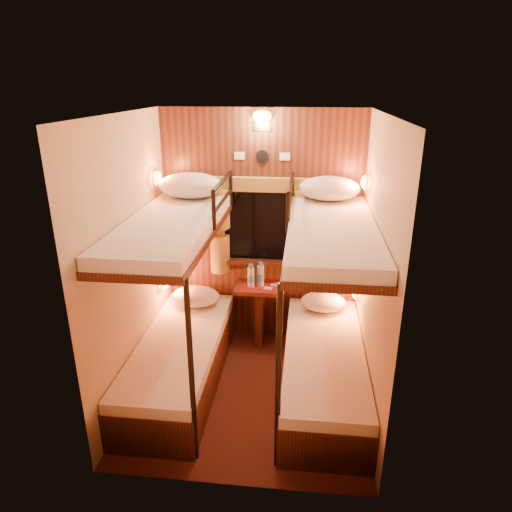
# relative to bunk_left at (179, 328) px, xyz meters

# --- Properties ---
(floor) EXTENTS (2.10, 2.10, 0.00)m
(floor) POSITION_rel_bunk_left_xyz_m (0.65, -0.07, -0.56)
(floor) COLOR #3B1B10
(floor) RESTS_ON ground
(ceiling) EXTENTS (2.10, 2.10, 0.00)m
(ceiling) POSITION_rel_bunk_left_xyz_m (0.65, -0.07, 1.84)
(ceiling) COLOR silver
(ceiling) RESTS_ON wall_back
(wall_back) EXTENTS (2.40, 0.00, 2.40)m
(wall_back) POSITION_rel_bunk_left_xyz_m (0.65, 0.98, 0.64)
(wall_back) COLOR #C6B293
(wall_back) RESTS_ON floor
(wall_front) EXTENTS (2.40, 0.00, 2.40)m
(wall_front) POSITION_rel_bunk_left_xyz_m (0.65, -1.12, 0.64)
(wall_front) COLOR #C6B293
(wall_front) RESTS_ON floor
(wall_left) EXTENTS (0.00, 2.40, 2.40)m
(wall_left) POSITION_rel_bunk_left_xyz_m (-0.35, -0.07, 0.64)
(wall_left) COLOR #C6B293
(wall_left) RESTS_ON floor
(wall_right) EXTENTS (0.00, 2.40, 2.40)m
(wall_right) POSITION_rel_bunk_left_xyz_m (1.65, -0.07, 0.64)
(wall_right) COLOR #C6B293
(wall_right) RESTS_ON floor
(back_panel) EXTENTS (2.00, 0.03, 2.40)m
(back_panel) POSITION_rel_bunk_left_xyz_m (0.65, 0.97, 0.64)
(back_panel) COLOR #311A0D
(back_panel) RESTS_ON floor
(bunk_left) EXTENTS (0.72, 1.90, 1.82)m
(bunk_left) POSITION_rel_bunk_left_xyz_m (0.00, 0.00, 0.00)
(bunk_left) COLOR #311A0D
(bunk_left) RESTS_ON floor
(bunk_right) EXTENTS (0.72, 1.90, 1.82)m
(bunk_right) POSITION_rel_bunk_left_xyz_m (1.30, 0.00, 0.00)
(bunk_right) COLOR #311A0D
(bunk_right) RESTS_ON floor
(window) EXTENTS (1.00, 0.12, 0.79)m
(window) POSITION_rel_bunk_left_xyz_m (0.65, 0.94, 0.62)
(window) COLOR black
(window) RESTS_ON back_panel
(curtains) EXTENTS (1.10, 0.22, 1.00)m
(curtains) POSITION_rel_bunk_left_xyz_m (0.65, 0.90, 0.71)
(curtains) COLOR olive
(curtains) RESTS_ON back_panel
(back_fixtures) EXTENTS (0.54, 0.09, 0.48)m
(back_fixtures) POSITION_rel_bunk_left_xyz_m (0.65, 0.93, 1.69)
(back_fixtures) COLOR black
(back_fixtures) RESTS_ON back_panel
(reading_lamps) EXTENTS (2.00, 0.20, 1.25)m
(reading_lamps) POSITION_rel_bunk_left_xyz_m (0.65, 0.63, 0.68)
(reading_lamps) COLOR #FF6226
(reading_lamps) RESTS_ON wall_left
(table) EXTENTS (0.50, 0.34, 0.66)m
(table) POSITION_rel_bunk_left_xyz_m (0.65, 0.78, -0.14)
(table) COLOR #512312
(table) RESTS_ON floor
(bottle_left) EXTENTS (0.07, 0.07, 0.25)m
(bottle_left) POSITION_rel_bunk_left_xyz_m (0.56, 0.75, 0.20)
(bottle_left) COLOR #99BFE5
(bottle_left) RESTS_ON table
(bottle_right) EXTENTS (0.08, 0.08, 0.27)m
(bottle_right) POSITION_rel_bunk_left_xyz_m (0.65, 0.78, 0.21)
(bottle_right) COLOR #99BFE5
(bottle_right) RESTS_ON table
(sachet_a) EXTENTS (0.10, 0.09, 0.01)m
(sachet_a) POSITION_rel_bunk_left_xyz_m (0.74, 0.73, 0.09)
(sachet_a) COLOR silver
(sachet_a) RESTS_ON table
(sachet_b) EXTENTS (0.07, 0.05, 0.01)m
(sachet_b) POSITION_rel_bunk_left_xyz_m (0.79, 0.82, 0.09)
(sachet_b) COLOR silver
(sachet_b) RESTS_ON table
(pillow_lower_left) EXTENTS (0.49, 0.35, 0.19)m
(pillow_lower_left) POSITION_rel_bunk_left_xyz_m (-0.00, 0.67, -0.01)
(pillow_lower_left) COLOR silver
(pillow_lower_left) RESTS_ON bunk_left
(pillow_lower_right) EXTENTS (0.45, 0.32, 0.18)m
(pillow_lower_right) POSITION_rel_bunk_left_xyz_m (1.30, 0.70, -0.01)
(pillow_lower_right) COLOR silver
(pillow_lower_right) RESTS_ON bunk_right
(pillow_upper_left) EXTENTS (0.60, 0.43, 0.24)m
(pillow_upper_left) POSITION_rel_bunk_left_xyz_m (-0.00, 0.68, 1.15)
(pillow_upper_left) COLOR silver
(pillow_upper_left) RESTS_ON bunk_left
(pillow_upper_right) EXTENTS (0.56, 0.40, 0.22)m
(pillow_upper_right) POSITION_rel_bunk_left_xyz_m (1.30, 0.73, 1.14)
(pillow_upper_right) COLOR silver
(pillow_upper_right) RESTS_ON bunk_right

